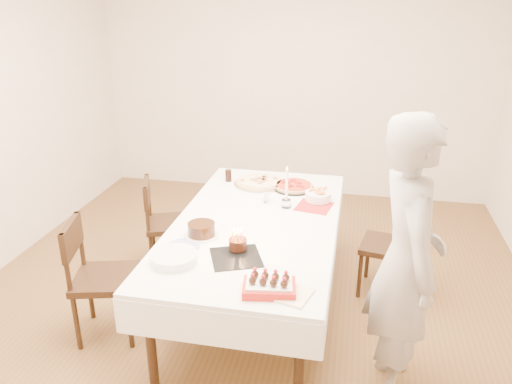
% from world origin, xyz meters
% --- Properties ---
extents(floor, '(5.00, 5.00, 0.00)m').
position_xyz_m(floor, '(0.00, 0.00, 0.00)').
color(floor, brown).
rests_on(floor, ground).
extents(wall_back, '(4.50, 0.04, 2.70)m').
position_xyz_m(wall_back, '(0.00, 2.50, 1.35)').
color(wall_back, beige).
rests_on(wall_back, floor).
extents(dining_table, '(1.21, 2.18, 0.75)m').
position_xyz_m(dining_table, '(0.08, -0.04, 0.38)').
color(dining_table, white).
rests_on(dining_table, floor).
extents(chair_right_savory, '(0.49, 0.49, 0.82)m').
position_xyz_m(chair_right_savory, '(1.04, 0.42, 0.41)').
color(chair_right_savory, black).
rests_on(chair_right_savory, floor).
extents(chair_left_savory, '(0.54, 0.54, 0.83)m').
position_xyz_m(chair_left_savory, '(-0.78, 0.46, 0.41)').
color(chair_left_savory, black).
rests_on(chair_left_savory, floor).
extents(chair_left_dessert, '(0.55, 0.55, 0.88)m').
position_xyz_m(chair_left_dessert, '(-0.88, -0.52, 0.44)').
color(chair_left_dessert, black).
rests_on(chair_left_dessert, floor).
extents(person, '(0.51, 0.69, 1.72)m').
position_xyz_m(person, '(1.06, -0.64, 0.86)').
color(person, '#B8B1AD').
rests_on(person, floor).
extents(pizza_white, '(0.45, 0.45, 0.04)m').
position_xyz_m(pizza_white, '(-0.03, 0.67, 0.77)').
color(pizza_white, beige).
rests_on(pizza_white, dining_table).
extents(pizza_pepperoni, '(0.37, 0.37, 0.04)m').
position_xyz_m(pizza_pepperoni, '(0.26, 0.64, 0.77)').
color(pizza_pepperoni, red).
rests_on(pizza_pepperoni, dining_table).
extents(red_placemat, '(0.30, 0.30, 0.01)m').
position_xyz_m(red_placemat, '(0.46, 0.30, 0.75)').
color(red_placemat, '#B21E1E').
rests_on(red_placemat, dining_table).
extents(pasta_bowl, '(0.24, 0.24, 0.07)m').
position_xyz_m(pasta_bowl, '(0.48, 0.42, 0.79)').
color(pasta_bowl, white).
rests_on(pasta_bowl, dining_table).
extents(taper_candle, '(0.09, 0.09, 0.33)m').
position_xyz_m(taper_candle, '(0.26, 0.24, 0.92)').
color(taper_candle, white).
rests_on(taper_candle, dining_table).
extents(shaker_pair, '(0.09, 0.09, 0.09)m').
position_xyz_m(shaker_pair, '(0.09, 0.30, 0.80)').
color(shaker_pair, white).
rests_on(shaker_pair, dining_table).
extents(cola_glass, '(0.06, 0.06, 0.10)m').
position_xyz_m(cola_glass, '(-0.32, 0.70, 0.80)').
color(cola_glass, black).
rests_on(cola_glass, dining_table).
extents(layer_cake, '(0.27, 0.27, 0.10)m').
position_xyz_m(layer_cake, '(-0.23, -0.35, 0.80)').
color(layer_cake, black).
rests_on(layer_cake, dining_table).
extents(cake_board, '(0.39, 0.39, 0.01)m').
position_xyz_m(cake_board, '(0.07, -0.59, 0.75)').
color(cake_board, black).
rests_on(cake_board, dining_table).
extents(birthday_cake, '(0.15, 0.15, 0.13)m').
position_xyz_m(birthday_cake, '(0.06, -0.49, 0.83)').
color(birthday_cake, '#35180E').
rests_on(birthday_cake, dining_table).
extents(strawberry_box, '(0.31, 0.23, 0.07)m').
position_xyz_m(strawberry_box, '(0.34, -0.92, 0.79)').
color(strawberry_box, '#B31B14').
rests_on(strawberry_box, dining_table).
extents(box_lid, '(0.35, 0.28, 0.03)m').
position_xyz_m(box_lid, '(0.41, -0.91, 0.75)').
color(box_lid, beige).
rests_on(box_lid, dining_table).
extents(plate_stack, '(0.35, 0.35, 0.06)m').
position_xyz_m(plate_stack, '(-0.28, -0.71, 0.78)').
color(plate_stack, white).
rests_on(plate_stack, dining_table).
extents(china_plate, '(0.28, 0.28, 0.01)m').
position_xyz_m(china_plate, '(-0.30, -0.52, 0.75)').
color(china_plate, white).
rests_on(china_plate, dining_table).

